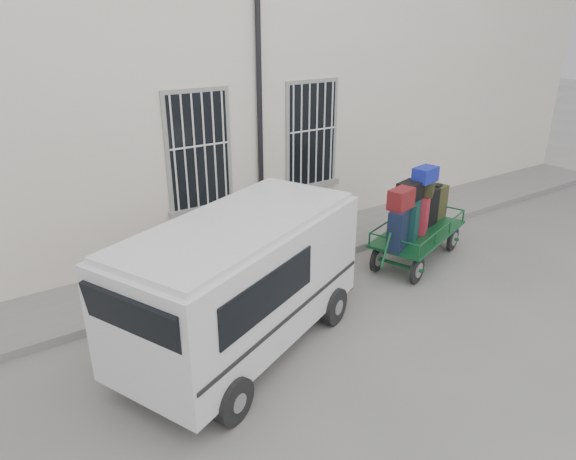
# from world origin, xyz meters

# --- Properties ---
(ground) EXTENTS (80.00, 80.00, 0.00)m
(ground) POSITION_xyz_m (0.00, 0.00, 0.00)
(ground) COLOR slate
(ground) RESTS_ON ground
(building) EXTENTS (24.00, 5.15, 6.00)m
(building) POSITION_xyz_m (0.00, 5.50, 3.00)
(building) COLOR beige
(building) RESTS_ON ground
(sidewalk) EXTENTS (24.00, 1.70, 0.15)m
(sidewalk) POSITION_xyz_m (0.00, 2.20, 0.07)
(sidewalk) COLOR slate
(sidewalk) RESTS_ON ground
(luggage_cart) EXTENTS (2.85, 1.81, 1.97)m
(luggage_cart) POSITION_xyz_m (3.04, 0.40, 0.98)
(luggage_cart) COLOR black
(luggage_cart) RESTS_ON ground
(van) EXTENTS (4.39, 3.18, 2.06)m
(van) POSITION_xyz_m (-1.31, -0.24, 1.18)
(van) COLOR silver
(van) RESTS_ON ground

